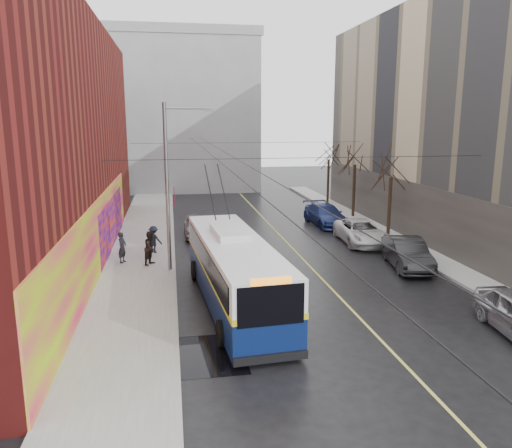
{
  "coord_description": "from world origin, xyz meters",
  "views": [
    {
      "loc": [
        -6.08,
        -16.46,
        8.13
      ],
      "look_at": [
        -1.91,
        7.92,
        2.95
      ],
      "focal_mm": 35.0,
      "sensor_mm": 36.0,
      "label": 1
    }
  ],
  "objects_px": {
    "tree_mid": "(355,155)",
    "pedestrian_c": "(154,239)",
    "tree_far": "(329,151)",
    "parked_car_d": "(326,215)",
    "following_car": "(197,225)",
    "streetlight_pole": "(170,183)",
    "parked_car_b": "(407,253)",
    "trolleybus": "(235,270)",
    "pedestrian_b": "(151,248)",
    "pedestrian_a": "(122,247)",
    "tree_near": "(392,166)",
    "parked_car_c": "(361,232)"
  },
  "relations": [
    {
      "from": "tree_mid",
      "to": "pedestrian_c",
      "type": "height_order",
      "value": "tree_mid"
    },
    {
      "from": "tree_far",
      "to": "parked_car_d",
      "type": "xyz_separation_m",
      "value": [
        -3.2,
        -9.48,
        -4.33
      ]
    },
    {
      "from": "pedestrian_a",
      "to": "tree_far",
      "type": "bearing_deg",
      "value": -21.83
    },
    {
      "from": "parked_car_d",
      "to": "tree_near",
      "type": "bearing_deg",
      "value": -58.51
    },
    {
      "from": "tree_mid",
      "to": "following_car",
      "type": "bearing_deg",
      "value": -161.12
    },
    {
      "from": "tree_far",
      "to": "parked_car_b",
      "type": "height_order",
      "value": "tree_far"
    },
    {
      "from": "streetlight_pole",
      "to": "pedestrian_c",
      "type": "height_order",
      "value": "streetlight_pole"
    },
    {
      "from": "parked_car_d",
      "to": "pedestrian_c",
      "type": "xyz_separation_m",
      "value": [
        -13.05,
        -6.77,
        0.17
      ]
    },
    {
      "from": "streetlight_pole",
      "to": "pedestrian_a",
      "type": "distance_m",
      "value": 5.07
    },
    {
      "from": "tree_far",
      "to": "parked_car_d",
      "type": "bearing_deg",
      "value": -108.65
    },
    {
      "from": "following_car",
      "to": "pedestrian_a",
      "type": "xyz_separation_m",
      "value": [
        -4.58,
        -6.61,
        0.26
      ]
    },
    {
      "from": "pedestrian_b",
      "to": "pedestrian_c",
      "type": "distance_m",
      "value": 2.59
    },
    {
      "from": "tree_near",
      "to": "tree_mid",
      "type": "relative_size",
      "value": 0.96
    },
    {
      "from": "tree_near",
      "to": "trolleybus",
      "type": "height_order",
      "value": "tree_near"
    },
    {
      "from": "tree_mid",
      "to": "pedestrian_c",
      "type": "distance_m",
      "value": 19.18
    },
    {
      "from": "following_car",
      "to": "pedestrian_c",
      "type": "bearing_deg",
      "value": -121.22
    },
    {
      "from": "trolleybus",
      "to": "pedestrian_c",
      "type": "height_order",
      "value": "trolleybus"
    },
    {
      "from": "following_car",
      "to": "pedestrian_c",
      "type": "distance_m",
      "value": 5.5
    },
    {
      "from": "parked_car_b",
      "to": "parked_car_c",
      "type": "xyz_separation_m",
      "value": [
        -0.4,
        5.85,
        -0.05
      ]
    },
    {
      "from": "tree_mid",
      "to": "following_car",
      "type": "xyz_separation_m",
      "value": [
        -13.37,
        -4.57,
        -4.48
      ]
    },
    {
      "from": "tree_mid",
      "to": "parked_car_c",
      "type": "distance_m",
      "value": 10.03
    },
    {
      "from": "tree_far",
      "to": "pedestrian_a",
      "type": "relative_size",
      "value": 3.72
    },
    {
      "from": "streetlight_pole",
      "to": "tree_mid",
      "type": "xyz_separation_m",
      "value": [
        15.14,
        13.0,
        0.41
      ]
    },
    {
      "from": "parked_car_d",
      "to": "pedestrian_a",
      "type": "distance_m",
      "value": 17.12
    },
    {
      "from": "tree_mid",
      "to": "following_car",
      "type": "distance_m",
      "value": 14.82
    },
    {
      "from": "tree_near",
      "to": "following_car",
      "type": "xyz_separation_m",
      "value": [
        -13.37,
        2.43,
        -4.21
      ]
    },
    {
      "from": "tree_near",
      "to": "pedestrian_b",
      "type": "height_order",
      "value": "tree_near"
    },
    {
      "from": "streetlight_pole",
      "to": "tree_far",
      "type": "xyz_separation_m",
      "value": [
        15.14,
        20.0,
        0.3
      ]
    },
    {
      "from": "pedestrian_b",
      "to": "trolleybus",
      "type": "bearing_deg",
      "value": -116.56
    },
    {
      "from": "streetlight_pole",
      "to": "pedestrian_c",
      "type": "xyz_separation_m",
      "value": [
        -1.11,
        3.75,
        -3.87
      ]
    },
    {
      "from": "parked_car_c",
      "to": "following_car",
      "type": "height_order",
      "value": "parked_car_c"
    },
    {
      "from": "pedestrian_c",
      "to": "tree_far",
      "type": "bearing_deg",
      "value": -105.54
    },
    {
      "from": "streetlight_pole",
      "to": "parked_car_b",
      "type": "xyz_separation_m",
      "value": [
        12.89,
        -1.43,
        -4.01
      ]
    },
    {
      "from": "tree_far",
      "to": "parked_car_b",
      "type": "xyz_separation_m",
      "value": [
        -2.25,
        -21.43,
        -4.31
      ]
    },
    {
      "from": "streetlight_pole",
      "to": "parked_car_c",
      "type": "height_order",
      "value": "streetlight_pole"
    },
    {
      "from": "pedestrian_a",
      "to": "following_car",
      "type": "bearing_deg",
      "value": -11.92
    },
    {
      "from": "trolleybus",
      "to": "pedestrian_a",
      "type": "bearing_deg",
      "value": 122.84
    },
    {
      "from": "trolleybus",
      "to": "pedestrian_b",
      "type": "height_order",
      "value": "trolleybus"
    },
    {
      "from": "tree_near",
      "to": "streetlight_pole",
      "type": "bearing_deg",
      "value": -158.38
    },
    {
      "from": "streetlight_pole",
      "to": "trolleybus",
      "type": "height_order",
      "value": "streetlight_pole"
    },
    {
      "from": "tree_mid",
      "to": "pedestrian_c",
      "type": "bearing_deg",
      "value": -150.35
    },
    {
      "from": "streetlight_pole",
      "to": "trolleybus",
      "type": "distance_m",
      "value": 6.88
    },
    {
      "from": "streetlight_pole",
      "to": "pedestrian_a",
      "type": "bearing_deg",
      "value": 147.08
    },
    {
      "from": "streetlight_pole",
      "to": "parked_car_b",
      "type": "distance_m",
      "value": 13.58
    },
    {
      "from": "parked_car_c",
      "to": "parked_car_d",
      "type": "relative_size",
      "value": 1.01
    },
    {
      "from": "pedestrian_a",
      "to": "tree_near",
      "type": "bearing_deg",
      "value": -54.08
    },
    {
      "from": "streetlight_pole",
      "to": "following_car",
      "type": "relative_size",
      "value": 1.99
    },
    {
      "from": "tree_mid",
      "to": "parked_car_b",
      "type": "xyz_separation_m",
      "value": [
        -2.25,
        -14.43,
        -4.42
      ]
    },
    {
      "from": "parked_car_b",
      "to": "pedestrian_c",
      "type": "xyz_separation_m",
      "value": [
        -14.01,
        5.18,
        0.14
      ]
    },
    {
      "from": "parked_car_d",
      "to": "pedestrian_c",
      "type": "bearing_deg",
      "value": -156.38
    }
  ]
}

